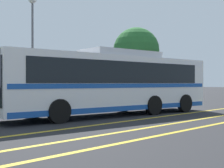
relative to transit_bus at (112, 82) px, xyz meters
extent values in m
plane|color=#262628|center=(0.64, 0.48, -1.71)|extent=(220.00, 220.00, 0.00)
cube|color=gold|center=(-0.01, -2.20, -1.70)|extent=(31.94, 0.20, 0.01)
cube|color=gold|center=(-0.01, -4.08, -1.70)|extent=(31.94, 0.20, 0.01)
cube|color=gold|center=(-0.01, -5.40, -1.70)|extent=(31.94, 0.20, 0.01)
cube|color=#99999E|center=(-0.01, 6.10, -1.63)|extent=(39.94, 0.36, 0.15)
cube|color=white|center=(-0.01, 0.00, -0.06)|extent=(12.15, 3.89, 2.66)
cube|color=black|center=(-0.01, 0.00, 0.46)|extent=(10.50, 3.74, 1.04)
cube|color=#194CA5|center=(-0.01, 0.00, -0.19)|extent=(11.92, 3.91, 0.20)
cube|color=#194CA5|center=(-0.01, 0.00, -1.27)|extent=(11.92, 3.90, 0.24)
cube|color=silver|center=(0.58, -0.07, 1.44)|extent=(4.39, 2.48, 0.34)
cylinder|color=black|center=(-3.83, -0.76, -1.21)|extent=(1.03, 0.40, 1.00)
cylinder|color=black|center=(-3.55, 1.63, -1.21)|extent=(1.03, 0.40, 1.00)
cylinder|color=black|center=(1.62, -1.40, -1.21)|extent=(1.03, 0.40, 1.00)
cylinder|color=black|center=(1.91, 0.99, -1.21)|extent=(1.03, 0.40, 1.00)
cylinder|color=black|center=(4.11, -1.70, -1.21)|extent=(1.03, 0.40, 1.00)
cylinder|color=black|center=(4.40, 0.69, -1.21)|extent=(1.03, 0.40, 1.00)
cylinder|color=#59595E|center=(-0.32, 7.20, 1.78)|extent=(0.14, 0.14, 6.97)
cylinder|color=#513823|center=(13.93, 10.29, -0.08)|extent=(0.28, 0.28, 3.25)
sphere|color=#28662D|center=(13.93, 10.29, 3.38)|extent=(4.90, 4.90, 4.90)
camera|label=1|loc=(-11.27, -11.24, -0.06)|focal=50.00mm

